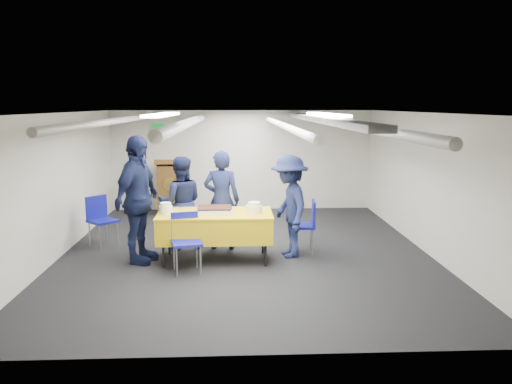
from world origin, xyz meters
TOP-DOWN VIEW (x-y plane):
  - ground at (0.00, 0.00)m, footprint 7.00×7.00m
  - room_shell at (0.09, 0.41)m, footprint 6.00×7.00m
  - serving_table at (-0.48, -0.43)m, footprint 1.78×0.93m
  - sheet_cake at (-0.49, -0.42)m, footprint 0.54×0.42m
  - plate_stack_left at (-1.24, -0.48)m, footprint 0.20×0.20m
  - plate_stack_right at (0.13, -0.48)m, footprint 0.24×0.24m
  - podium at (-1.60, 3.05)m, footprint 0.62×0.53m
  - chair_near at (-0.90, -0.92)m, footprint 0.50×0.50m
  - chair_right at (1.02, -0.06)m, footprint 0.45×0.45m
  - chair_left at (-2.51, 0.50)m, footprint 0.59×0.59m
  - sailor_a at (-0.39, 0.23)m, footprint 0.66×0.48m
  - sailor_b at (-1.09, 0.31)m, footprint 0.82×0.67m
  - sailor_c at (-1.66, -0.47)m, footprint 0.82×1.25m
  - sailor_d at (0.70, -0.26)m, footprint 0.79×1.15m

SIDE VIEW (x-z plane):
  - ground at x=0.00m, z-range 0.00..0.00m
  - chair_near at x=-0.90m, z-range 0.10..0.97m
  - chair_right at x=1.02m, z-range 0.10..0.97m
  - chair_left at x=-2.51m, z-range 0.10..0.97m
  - serving_table at x=-0.48m, z-range 0.17..0.94m
  - podium at x=-1.60m, z-range -0.01..1.24m
  - sailor_b at x=-1.09m, z-range 0.00..1.58m
  - sheet_cake at x=-0.49m, z-range 0.77..0.86m
  - sailor_d at x=0.70m, z-range 0.00..1.65m
  - sailor_a at x=-0.39m, z-range 0.00..1.68m
  - plate_stack_right at x=0.13m, z-range 0.76..0.93m
  - plate_stack_left at x=-1.24m, z-range 0.76..0.94m
  - sailor_c at x=-1.66m, z-range 0.00..1.98m
  - room_shell at x=0.09m, z-range 0.66..2.96m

